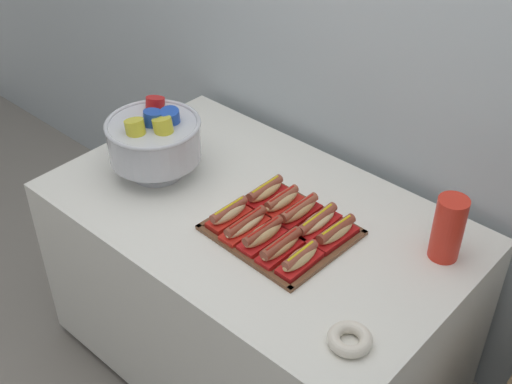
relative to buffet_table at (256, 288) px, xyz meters
name	(u,v)px	position (x,y,z in m)	size (l,w,h in m)	color
ground_plane	(256,359)	(0.00, 0.00, -0.39)	(10.00, 10.00, 0.00)	gray
back_wall	(366,2)	(0.00, 0.53, 0.91)	(6.00, 0.10, 2.60)	#B2BCC1
buffet_table	(256,288)	(0.00, 0.00, 0.00)	(1.39, 0.86, 0.74)	white
serving_tray	(281,231)	(0.13, -0.03, 0.36)	(0.42, 0.38, 0.01)	brown
hot_dog_0	(229,214)	(-0.03, -0.10, 0.39)	(0.07, 0.16, 0.06)	red
hot_dog_1	(246,225)	(0.05, -0.11, 0.39)	(0.06, 0.18, 0.06)	red
hot_dog_2	(263,235)	(0.12, -0.11, 0.39)	(0.07, 0.17, 0.06)	red
hot_dog_3	(281,247)	(0.20, -0.11, 0.39)	(0.06, 0.17, 0.06)	red
hot_dog_4	(300,259)	(0.27, -0.12, 0.39)	(0.06, 0.16, 0.06)	red
hot_dog_5	(265,192)	(-0.02, 0.06, 0.39)	(0.07, 0.16, 0.06)	#B21414
hot_dog_6	(282,201)	(0.06, 0.06, 0.39)	(0.07, 0.16, 0.06)	red
hot_dog_7	(299,211)	(0.13, 0.06, 0.39)	(0.06, 0.17, 0.06)	#B21414
hot_dog_8	(317,222)	(0.21, 0.05, 0.39)	(0.07, 0.18, 0.06)	red
hot_dog_9	(336,233)	(0.28, 0.05, 0.39)	(0.07, 0.17, 0.06)	red
punch_bowl	(155,138)	(-0.40, -0.07, 0.50)	(0.33, 0.33, 0.25)	silver
cup_stack	(448,228)	(0.56, 0.22, 0.46)	(0.09, 0.09, 0.21)	red
donut	(350,339)	(0.55, -0.25, 0.37)	(0.12, 0.12, 0.04)	silver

